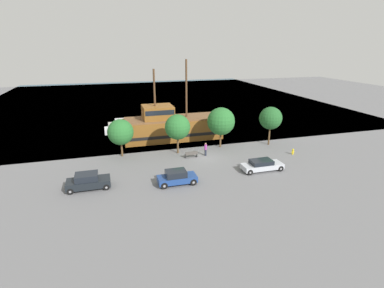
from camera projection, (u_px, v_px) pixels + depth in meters
ground_plane at (204, 157)px, 38.07m from camera, size 160.00×160.00×0.00m
water_surface at (152, 99)px, 78.17m from camera, size 80.00×80.00×0.00m
pirate_ship at (172, 126)px, 44.88m from camera, size 15.79×4.83×11.62m
moored_boat_dockside at (123, 125)px, 50.83m from camera, size 5.08×2.10×1.64m
moored_boat_outer at (124, 129)px, 48.50m from camera, size 6.17×1.89×1.57m
parked_car_curb_front at (177, 177)px, 30.53m from camera, size 3.97×1.79×1.47m
parked_car_curb_mid at (88, 181)px, 29.58m from camera, size 4.19×1.98×1.57m
parked_car_curb_rear at (262, 165)px, 33.84m from camera, size 4.70×1.83×1.27m
fire_hydrant at (293, 151)px, 38.86m from camera, size 0.42×0.25×0.76m
bench_promenade_east at (191, 154)px, 37.75m from camera, size 1.57×0.45×0.85m
pedestrian_walking_near at (206, 149)px, 38.28m from camera, size 0.32×0.32×1.70m
tree_row_east at (121, 132)px, 37.37m from camera, size 3.25×3.25×4.83m
tree_row_mideast at (178, 127)px, 38.35m from camera, size 3.28×3.28×5.18m
tree_row_midwest at (221, 121)px, 40.66m from camera, size 3.77×3.77×5.56m
tree_row_west at (271, 118)px, 41.59m from camera, size 3.15×3.15×5.44m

